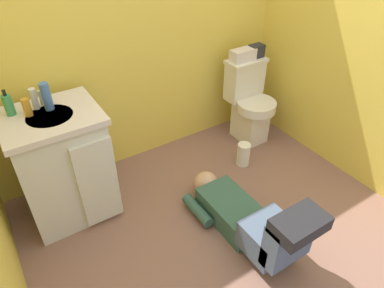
{
  "coord_description": "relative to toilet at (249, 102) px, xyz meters",
  "views": [
    {
      "loc": [
        -1.05,
        -1.27,
        1.92
      ],
      "look_at": [
        0.04,
        0.43,
        0.45
      ],
      "focal_mm": 32.31,
      "sensor_mm": 36.0,
      "label": 1
    }
  ],
  "objects": [
    {
      "name": "ground_plane",
      "position": [
        -0.89,
        -0.78,
        -0.39
      ],
      "size": [
        3.0,
        3.16,
        0.04
      ],
      "primitive_type": "cube",
      "color": "#855E51"
    },
    {
      "name": "wall_back",
      "position": [
        -0.89,
        0.34,
        0.83
      ],
      "size": [
        2.66,
        0.08,
        2.4
      ],
      "primitive_type": "cube",
      "color": "#E7CA4A",
      "rests_on": "ground_plane"
    },
    {
      "name": "wall_right",
      "position": [
        0.4,
        -0.78,
        0.83
      ],
      "size": [
        0.08,
        2.16,
        2.4
      ],
      "primitive_type": "cube",
      "color": "#E7CA4A",
      "rests_on": "ground_plane"
    },
    {
      "name": "toilet",
      "position": [
        0.0,
        0.0,
        0.0
      ],
      "size": [
        0.36,
        0.46,
        0.75
      ],
      "color": "silver",
      "rests_on": "ground_plane"
    },
    {
      "name": "vanity_cabinet",
      "position": [
        -1.69,
        -0.05,
        0.05
      ],
      "size": [
        0.6,
        0.53,
        0.82
      ],
      "color": "silver",
      "rests_on": "ground_plane"
    },
    {
      "name": "faucet",
      "position": [
        -1.7,
        0.09,
        0.5
      ],
      "size": [
        0.02,
        0.02,
        0.1
      ],
      "primitive_type": "cylinder",
      "color": "silver",
      "rests_on": "vanity_cabinet"
    },
    {
      "name": "person_plumber",
      "position": [
        -0.78,
        -0.95,
        -0.19
      ],
      "size": [
        0.39,
        1.06,
        0.52
      ],
      "color": "#33594C",
      "rests_on": "ground_plane"
    },
    {
      "name": "tissue_box",
      "position": [
        -0.04,
        0.09,
        0.43
      ],
      "size": [
        0.22,
        0.11,
        0.1
      ],
      "primitive_type": "cube",
      "color": "silver",
      "rests_on": "toilet"
    },
    {
      "name": "toiletry_bag",
      "position": [
        0.11,
        0.09,
        0.44
      ],
      "size": [
        0.12,
        0.09,
        0.11
      ],
      "primitive_type": "cube",
      "color": "#26262D",
      "rests_on": "toilet"
    },
    {
      "name": "soap_dispenser",
      "position": [
        -1.89,
        0.07,
        0.52
      ],
      "size": [
        0.06,
        0.06,
        0.17
      ],
      "color": "#3A9051",
      "rests_on": "vanity_cabinet"
    },
    {
      "name": "bottle_amber",
      "position": [
        -1.8,
        0.0,
        0.51
      ],
      "size": [
        0.05,
        0.05,
        0.11
      ],
      "primitive_type": "cylinder",
      "color": "gold",
      "rests_on": "vanity_cabinet"
    },
    {
      "name": "bottle_white",
      "position": [
        -1.74,
        0.06,
        0.52
      ],
      "size": [
        0.04,
        0.04,
        0.14
      ],
      "primitive_type": "cylinder",
      "color": "silver",
      "rests_on": "vanity_cabinet"
    },
    {
      "name": "bottle_blue",
      "position": [
        -1.67,
        0.01,
        0.54
      ],
      "size": [
        0.06,
        0.06,
        0.18
      ],
      "primitive_type": "cylinder",
      "color": "#406BB5",
      "rests_on": "vanity_cabinet"
    },
    {
      "name": "paper_towel_roll",
      "position": [
        -0.3,
        -0.32,
        -0.26
      ],
      "size": [
        0.11,
        0.11,
        0.21
      ],
      "primitive_type": "cylinder",
      "color": "white",
      "rests_on": "ground_plane"
    }
  ]
}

